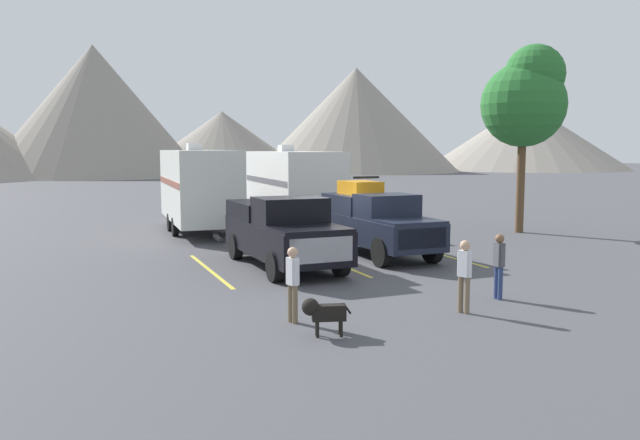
{
  "coord_description": "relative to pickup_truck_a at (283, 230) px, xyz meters",
  "views": [
    {
      "loc": [
        -7.79,
        -17.89,
        3.51
      ],
      "look_at": [
        0.0,
        1.23,
        1.2
      ],
      "focal_mm": 36.01,
      "sensor_mm": 36.0,
      "label": 1
    }
  ],
  "objects": [
    {
      "name": "pickup_truck_b",
      "position": [
        3.52,
        0.82,
        0.08
      ],
      "size": [
        2.12,
        5.25,
        2.58
      ],
      "color": "black",
      "rests_on": "ground"
    },
    {
      "name": "dog",
      "position": [
        -1.66,
        -7.08,
        -0.6
      ],
      "size": [
        0.92,
        0.46,
        0.74
      ],
      "color": "black",
      "rests_on": "ground"
    },
    {
      "name": "pickup_truck_a",
      "position": [
        0.0,
        0.0,
        0.0
      ],
      "size": [
        2.26,
        5.66,
        2.12
      ],
      "color": "black",
      "rests_on": "ground"
    },
    {
      "name": "tree_a",
      "position": [
        11.82,
        3.62,
        4.49
      ],
      "size": [
        3.47,
        3.47,
        7.73
      ],
      "color": "brown",
      "rests_on": "ground"
    },
    {
      "name": "camper_trailer_b",
      "position": [
        3.64,
        9.22,
        0.85
      ],
      "size": [
        2.96,
        8.55,
        3.67
      ],
      "color": "white",
      "rests_on": "ground"
    },
    {
      "name": "person_c",
      "position": [
        -1.83,
        -5.97,
        -0.2
      ],
      "size": [
        0.23,
        0.33,
        1.55
      ],
      "color": "#726047",
      "rests_on": "ground"
    },
    {
      "name": "person_a",
      "position": [
        3.31,
        -5.87,
        -0.2
      ],
      "size": [
        0.21,
        0.34,
        1.54
      ],
      "color": "navy",
      "rests_on": "ground"
    },
    {
      "name": "ground_plane",
      "position": [
        1.69,
        -0.02,
        -1.09
      ],
      "size": [
        240.0,
        240.0,
        0.0
      ],
      "primitive_type": "plane",
      "color": "#47474C"
    },
    {
      "name": "mountain_ridge",
      "position": [
        -3.45,
        72.23,
        5.26
      ],
      "size": [
        164.36,
        44.39,
        16.64
      ],
      "color": "gray",
      "rests_on": "ground"
    },
    {
      "name": "lot_stripe_b",
      "position": [
        1.69,
        0.21,
        -1.08
      ],
      "size": [
        0.12,
        5.5,
        0.01
      ],
      "primitive_type": "cube",
      "color": "gold",
      "rests_on": "ground"
    },
    {
      "name": "lot_stripe_a",
      "position": [
        -2.16,
        0.21,
        -1.08
      ],
      "size": [
        0.12,
        5.5,
        0.01
      ],
      "primitive_type": "cube",
      "color": "gold",
      "rests_on": "ground"
    },
    {
      "name": "person_b",
      "position": [
        1.82,
        -6.64,
        -0.18
      ],
      "size": [
        0.26,
        0.33,
        1.57
      ],
      "color": "#726047",
      "rests_on": "ground"
    },
    {
      "name": "lot_stripe_c",
      "position": [
        5.55,
        0.21,
        -1.08
      ],
      "size": [
        0.12,
        5.5,
        0.01
      ],
      "primitive_type": "cube",
      "color": "gold",
      "rests_on": "ground"
    },
    {
      "name": "camper_trailer_a",
      "position": [
        -0.71,
        8.72,
        0.88
      ],
      "size": [
        2.78,
        8.29,
        3.73
      ],
      "color": "silver",
      "rests_on": "ground"
    }
  ]
}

